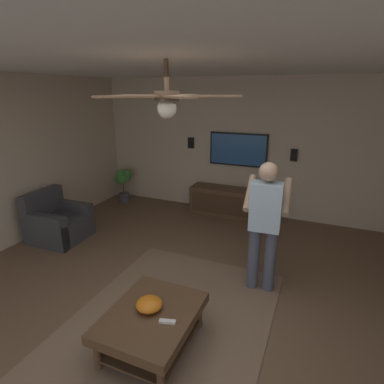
{
  "coord_description": "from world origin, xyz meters",
  "views": [
    {
      "loc": [
        -2.35,
        -1.17,
        2.4
      ],
      "look_at": [
        1.11,
        0.3,
        1.17
      ],
      "focal_mm": 29.07,
      "sensor_mm": 36.0,
      "label": 1
    }
  ],
  "objects_px": {
    "coffee_table": "(152,321)",
    "wall_speaker_right": "(191,143)",
    "remote_white": "(167,322)",
    "armchair": "(58,223)",
    "bowl": "(149,304)",
    "vase_round": "(257,186)",
    "media_console": "(233,202)",
    "tv": "(238,150)",
    "ceiling_fan": "(167,99)",
    "wall_speaker_left": "(294,155)",
    "potted_plant_tall": "(123,180)",
    "person_standing": "(265,220)"
  },
  "relations": [
    {
      "from": "coffee_table",
      "to": "wall_speaker_right",
      "type": "xyz_separation_m",
      "value": [
        3.82,
        1.23,
        1.07
      ]
    },
    {
      "from": "remote_white",
      "to": "coffee_table",
      "type": "bearing_deg",
      "value": 146.25
    },
    {
      "from": "armchair",
      "to": "bowl",
      "type": "height_order",
      "value": "armchair"
    },
    {
      "from": "remote_white",
      "to": "vase_round",
      "type": "bearing_deg",
      "value": 73.45
    },
    {
      "from": "coffee_table",
      "to": "media_console",
      "type": "height_order",
      "value": "media_console"
    },
    {
      "from": "armchair",
      "to": "tv",
      "type": "bearing_deg",
      "value": 42.02
    },
    {
      "from": "coffee_table",
      "to": "tv",
      "type": "height_order",
      "value": "tv"
    },
    {
      "from": "bowl",
      "to": "ceiling_fan",
      "type": "height_order",
      "value": "ceiling_fan"
    },
    {
      "from": "coffee_table",
      "to": "remote_white",
      "type": "xyz_separation_m",
      "value": [
        -0.06,
        -0.2,
        0.12
      ]
    },
    {
      "from": "armchair",
      "to": "coffee_table",
      "type": "distance_m",
      "value": 2.99
    },
    {
      "from": "armchair",
      "to": "wall_speaker_left",
      "type": "height_order",
      "value": "wall_speaker_left"
    },
    {
      "from": "remote_white",
      "to": "media_console",
      "type": "bearing_deg",
      "value": 80.56
    },
    {
      "from": "coffee_table",
      "to": "bowl",
      "type": "xyz_separation_m",
      "value": [
        0.03,
        0.04,
        0.16
      ]
    },
    {
      "from": "armchair",
      "to": "wall_speaker_left",
      "type": "distance_m",
      "value": 4.33
    },
    {
      "from": "coffee_table",
      "to": "vase_round",
      "type": "distance_m",
      "value": 3.6
    },
    {
      "from": "wall_speaker_right",
      "to": "ceiling_fan",
      "type": "bearing_deg",
      "value": -159.62
    },
    {
      "from": "wall_speaker_right",
      "to": "ceiling_fan",
      "type": "height_order",
      "value": "ceiling_fan"
    },
    {
      "from": "potted_plant_tall",
      "to": "vase_round",
      "type": "height_order",
      "value": "vase_round"
    },
    {
      "from": "potted_plant_tall",
      "to": "wall_speaker_right",
      "type": "distance_m",
      "value": 1.77
    },
    {
      "from": "person_standing",
      "to": "bowl",
      "type": "bearing_deg",
      "value": 144.9
    },
    {
      "from": "armchair",
      "to": "bowl",
      "type": "relative_size",
      "value": 3.34
    },
    {
      "from": "bowl",
      "to": "remote_white",
      "type": "bearing_deg",
      "value": -111.2
    },
    {
      "from": "tv",
      "to": "wall_speaker_right",
      "type": "distance_m",
      "value": 1.01
    },
    {
      "from": "coffee_table",
      "to": "media_console",
      "type": "bearing_deg",
      "value": 3.52
    },
    {
      "from": "vase_round",
      "to": "wall_speaker_left",
      "type": "relative_size",
      "value": 1.0
    },
    {
      "from": "tv",
      "to": "ceiling_fan",
      "type": "relative_size",
      "value": 0.97
    },
    {
      "from": "wall_speaker_right",
      "to": "tv",
      "type": "bearing_deg",
      "value": -90.74
    },
    {
      "from": "potted_plant_tall",
      "to": "coffee_table",
      "type": "bearing_deg",
      "value": -141.76
    },
    {
      "from": "coffee_table",
      "to": "bowl",
      "type": "height_order",
      "value": "bowl"
    },
    {
      "from": "potted_plant_tall",
      "to": "wall_speaker_left",
      "type": "bearing_deg",
      "value": -84.04
    },
    {
      "from": "bowl",
      "to": "wall_speaker_right",
      "type": "bearing_deg",
      "value": 17.46
    },
    {
      "from": "tv",
      "to": "vase_round",
      "type": "distance_m",
      "value": 0.81
    },
    {
      "from": "person_standing",
      "to": "media_console",
      "type": "bearing_deg",
      "value": 20.56
    },
    {
      "from": "armchair",
      "to": "wall_speaker_right",
      "type": "relative_size",
      "value": 3.84
    },
    {
      "from": "bowl",
      "to": "potted_plant_tall",
      "type": "bearing_deg",
      "value": 38.08
    },
    {
      "from": "potted_plant_tall",
      "to": "ceiling_fan",
      "type": "relative_size",
      "value": 0.62
    },
    {
      "from": "armchair",
      "to": "bowl",
      "type": "distance_m",
      "value": 2.95
    },
    {
      "from": "bowl",
      "to": "vase_round",
      "type": "xyz_separation_m",
      "value": [
        3.55,
        -0.27,
        0.2
      ]
    },
    {
      "from": "bowl",
      "to": "remote_white",
      "type": "relative_size",
      "value": 1.69
    },
    {
      "from": "armchair",
      "to": "ceiling_fan",
      "type": "height_order",
      "value": "ceiling_fan"
    },
    {
      "from": "armchair",
      "to": "remote_white",
      "type": "height_order",
      "value": "armchair"
    },
    {
      "from": "potted_plant_tall",
      "to": "bowl",
      "type": "bearing_deg",
      "value": -141.92
    },
    {
      "from": "person_standing",
      "to": "vase_round",
      "type": "bearing_deg",
      "value": 9.98
    },
    {
      "from": "media_console",
      "to": "wall_speaker_right",
      "type": "distance_m",
      "value": 1.51
    },
    {
      "from": "potted_plant_tall",
      "to": "ceiling_fan",
      "type": "bearing_deg",
      "value": -138.76
    },
    {
      "from": "armchair",
      "to": "remote_white",
      "type": "bearing_deg",
      "value": -30.24
    },
    {
      "from": "armchair",
      "to": "person_standing",
      "type": "bearing_deg",
      "value": -3.4
    },
    {
      "from": "remote_white",
      "to": "wall_speaker_left",
      "type": "height_order",
      "value": "wall_speaker_left"
    },
    {
      "from": "person_standing",
      "to": "armchair",
      "type": "bearing_deg",
      "value": 85.35
    },
    {
      "from": "bowl",
      "to": "wall_speaker_left",
      "type": "xyz_separation_m",
      "value": [
        3.79,
        -0.87,
        0.81
      ]
    }
  ]
}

